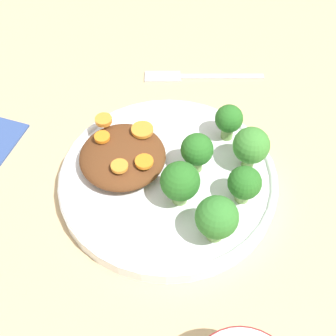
# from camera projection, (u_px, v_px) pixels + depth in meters

# --- Properties ---
(ground_plane) EXTENTS (4.00, 4.00, 0.00)m
(ground_plane) POSITION_uv_depth(u_px,v_px,m) (168.00, 185.00, 0.59)
(ground_plane) COLOR tan
(plate) EXTENTS (0.27, 0.27, 0.02)m
(plate) POSITION_uv_depth(u_px,v_px,m) (168.00, 179.00, 0.58)
(plate) COLOR white
(plate) RESTS_ON ground_plane
(stew_mound) EXTENTS (0.11, 0.11, 0.03)m
(stew_mound) POSITION_uv_depth(u_px,v_px,m) (123.00, 156.00, 0.58)
(stew_mound) COLOR #5B3319
(stew_mound) RESTS_ON plate
(broccoli_floret_0) EXTENTS (0.05, 0.05, 0.06)m
(broccoli_floret_0) POSITION_uv_depth(u_px,v_px,m) (180.00, 182.00, 0.53)
(broccoli_floret_0) COLOR #7FA85B
(broccoli_floret_0) RESTS_ON plate
(broccoli_floret_1) EXTENTS (0.05, 0.05, 0.06)m
(broccoli_floret_1) POSITION_uv_depth(u_px,v_px,m) (217.00, 218.00, 0.50)
(broccoli_floret_1) COLOR #759E51
(broccoli_floret_1) RESTS_ON plate
(broccoli_floret_2) EXTENTS (0.04, 0.04, 0.06)m
(broccoli_floret_2) POSITION_uv_depth(u_px,v_px,m) (197.00, 151.00, 0.56)
(broccoli_floret_2) COLOR #759E51
(broccoli_floret_2) RESTS_ON plate
(broccoli_floret_3) EXTENTS (0.04, 0.04, 0.05)m
(broccoli_floret_3) POSITION_uv_depth(u_px,v_px,m) (244.00, 184.00, 0.53)
(broccoli_floret_3) COLOR #7FA85B
(broccoli_floret_3) RESTS_ON plate
(broccoli_floret_4) EXTENTS (0.05, 0.05, 0.06)m
(broccoli_floret_4) POSITION_uv_depth(u_px,v_px,m) (251.00, 146.00, 0.56)
(broccoli_floret_4) COLOR #759E51
(broccoli_floret_4) RESTS_ON plate
(broccoli_floret_5) EXTENTS (0.04, 0.04, 0.05)m
(broccoli_floret_5) POSITION_uv_depth(u_px,v_px,m) (229.00, 120.00, 0.60)
(broccoli_floret_5) COLOR #759E51
(broccoli_floret_5) RESTS_ON plate
(carrot_slice_0) EXTENTS (0.03, 0.03, 0.00)m
(carrot_slice_0) POSITION_uv_depth(u_px,v_px,m) (142.00, 130.00, 0.58)
(carrot_slice_0) COLOR orange
(carrot_slice_0) RESTS_ON stew_mound
(carrot_slice_1) EXTENTS (0.02, 0.02, 0.01)m
(carrot_slice_1) POSITION_uv_depth(u_px,v_px,m) (104.00, 120.00, 0.59)
(carrot_slice_1) COLOR orange
(carrot_slice_1) RESTS_ON stew_mound
(carrot_slice_2) EXTENTS (0.02, 0.02, 0.00)m
(carrot_slice_2) POSITION_uv_depth(u_px,v_px,m) (144.00, 162.00, 0.55)
(carrot_slice_2) COLOR orange
(carrot_slice_2) RESTS_ON stew_mound
(carrot_slice_3) EXTENTS (0.02, 0.02, 0.00)m
(carrot_slice_3) POSITION_uv_depth(u_px,v_px,m) (102.00, 137.00, 0.58)
(carrot_slice_3) COLOR orange
(carrot_slice_3) RESTS_ON stew_mound
(carrot_slice_4) EXTENTS (0.02, 0.02, 0.00)m
(carrot_slice_4) POSITION_uv_depth(u_px,v_px,m) (119.00, 166.00, 0.55)
(carrot_slice_4) COLOR orange
(carrot_slice_4) RESTS_ON stew_mound
(fork) EXTENTS (0.06, 0.18, 0.01)m
(fork) POSITION_uv_depth(u_px,v_px,m) (192.00, 76.00, 0.72)
(fork) COLOR silver
(fork) RESTS_ON ground_plane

